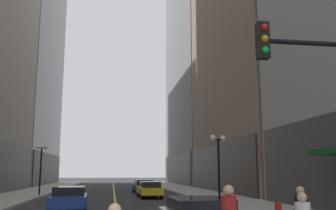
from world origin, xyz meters
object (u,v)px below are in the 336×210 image
object	(u,v)px
car_blue	(69,198)
street_lamp_left_far	(41,158)
car_yellow	(149,189)
car_black	(144,186)
street_lamp_right_mid	(218,154)

from	to	relation	value
car_blue	street_lamp_left_far	world-z (taller)	street_lamp_left_far
street_lamp_left_far	car_yellow	bearing A→B (deg)	-15.57
car_yellow	car_black	size ratio (longest dim) A/B	0.99
car_black	street_lamp_left_far	bearing A→B (deg)	-153.84
car_blue	car_yellow	bearing A→B (deg)	62.84
car_black	car_blue	bearing A→B (deg)	-107.23
car_yellow	street_lamp_left_far	distance (m)	9.91
car_yellow	street_lamp_left_far	world-z (taller)	street_lamp_left_far
car_black	street_lamp_right_mid	distance (m)	16.13
car_black	street_lamp_right_mid	xyz separation A→B (m)	(3.48, -15.55, 2.54)
car_yellow	street_lamp_right_mid	bearing A→B (deg)	-66.95
car_yellow	street_lamp_right_mid	distance (m)	9.47
car_yellow	street_lamp_left_far	size ratio (longest dim) A/B	1.08
car_yellow	street_lamp_left_far	bearing A→B (deg)	164.43
car_black	street_lamp_right_mid	bearing A→B (deg)	-77.40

